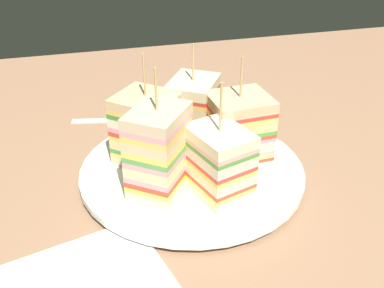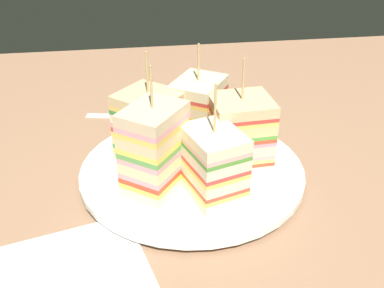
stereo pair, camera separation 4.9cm
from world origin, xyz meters
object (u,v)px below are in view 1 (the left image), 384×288
at_px(sandwich_wedge_2, 159,151).
at_px(spoon, 159,117).
at_px(chip_pile, 188,160).
at_px(plate, 192,171).
at_px(sandwich_wedge_3, 219,162).
at_px(sandwich_wedge_4, 238,131).
at_px(sandwich_wedge_0, 193,113).
at_px(sandwich_wedge_1, 148,129).
at_px(napkin, 84,280).

distance_m(sandwich_wedge_2, spoon, 0.19).
bearing_deg(chip_pile, plate, 31.67).
distance_m(sandwich_wedge_3, sandwich_wedge_4, 0.06).
distance_m(plate, sandwich_wedge_2, 0.07).
height_order(sandwich_wedge_0, sandwich_wedge_3, sandwich_wedge_0).
relative_size(sandwich_wedge_0, sandwich_wedge_4, 1.01).
distance_m(sandwich_wedge_0, sandwich_wedge_1, 0.06).
relative_size(plate, sandwich_wedge_4, 2.00).
xyz_separation_m(sandwich_wedge_3, chip_pile, (-0.02, 0.05, -0.02)).
relative_size(sandwich_wedge_0, napkin, 0.93).
relative_size(sandwich_wedge_2, spoon, 0.83).
height_order(sandwich_wedge_1, sandwich_wedge_4, sandwich_wedge_1).
bearing_deg(sandwich_wedge_4, spoon, -72.16).
bearing_deg(plate, sandwich_wedge_0, 73.84).
bearing_deg(sandwich_wedge_0, chip_pile, 12.97).
height_order(sandwich_wedge_0, chip_pile, sandwich_wedge_0).
bearing_deg(plate, spoon, 92.60).
bearing_deg(sandwich_wedge_1, sandwich_wedge_3, -12.83).
bearing_deg(sandwich_wedge_0, spoon, -134.96).
relative_size(plate, napkin, 1.85).
distance_m(plate, spoon, 0.15).
relative_size(sandwich_wedge_1, sandwich_wedge_3, 1.04).
bearing_deg(sandwich_wedge_0, sandwich_wedge_4, 69.37).
bearing_deg(sandwich_wedge_1, spoon, 115.61).
height_order(sandwich_wedge_2, chip_pile, sandwich_wedge_2).
height_order(sandwich_wedge_1, chip_pile, sandwich_wedge_1).
distance_m(sandwich_wedge_1, napkin, 0.18).
bearing_deg(sandwich_wedge_0, napkin, -5.87).
bearing_deg(sandwich_wedge_0, sandwich_wedge_1, -37.65).
bearing_deg(napkin, sandwich_wedge_2, 47.99).
height_order(sandwich_wedge_0, spoon, sandwich_wedge_0).
bearing_deg(chip_pile, napkin, -135.00).
bearing_deg(plate, sandwich_wedge_2, -143.76).
distance_m(chip_pile, napkin, 0.17).
distance_m(sandwich_wedge_1, chip_pile, 0.06).
distance_m(sandwich_wedge_0, sandwich_wedge_4, 0.06).
distance_m(sandwich_wedge_1, sandwich_wedge_2, 0.06).
distance_m(sandwich_wedge_0, sandwich_wedge_3, 0.10).
height_order(sandwich_wedge_3, chip_pile, sandwich_wedge_3).
bearing_deg(sandwich_wedge_0, plate, 16.90).
distance_m(plate, sandwich_wedge_1, 0.07).
relative_size(sandwich_wedge_3, napkin, 0.90).
xyz_separation_m(sandwich_wedge_1, sandwich_wedge_2, (0.00, -0.06, 0.01)).
xyz_separation_m(sandwich_wedge_1, chip_pile, (0.04, -0.03, -0.03)).
bearing_deg(sandwich_wedge_2, chip_pile, -16.04).
bearing_deg(plate, napkin, -135.43).
distance_m(sandwich_wedge_4, chip_pile, 0.06).
bearing_deg(spoon, chip_pile, -78.08).
bearing_deg(sandwich_wedge_4, sandwich_wedge_2, 14.16).
height_order(sandwich_wedge_1, sandwich_wedge_3, sandwich_wedge_1).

